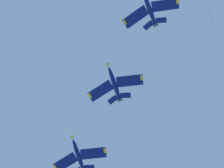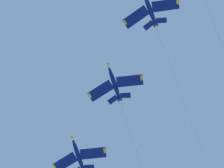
# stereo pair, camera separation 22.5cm
# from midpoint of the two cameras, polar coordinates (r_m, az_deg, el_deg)

# --- Properties ---
(jet_second) EXTENTS (41.97, 38.46, 24.67)m
(jet_second) POSITION_cam_midpoint_polar(r_m,az_deg,el_deg) (157.61, 5.96, 5.52)
(jet_second) COLOR navy
(jet_third) EXTENTS (37.93, 33.77, 22.56)m
(jet_third) POSITION_cam_midpoint_polar(r_m,az_deg,el_deg) (158.68, 1.29, -3.03)
(jet_third) COLOR navy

